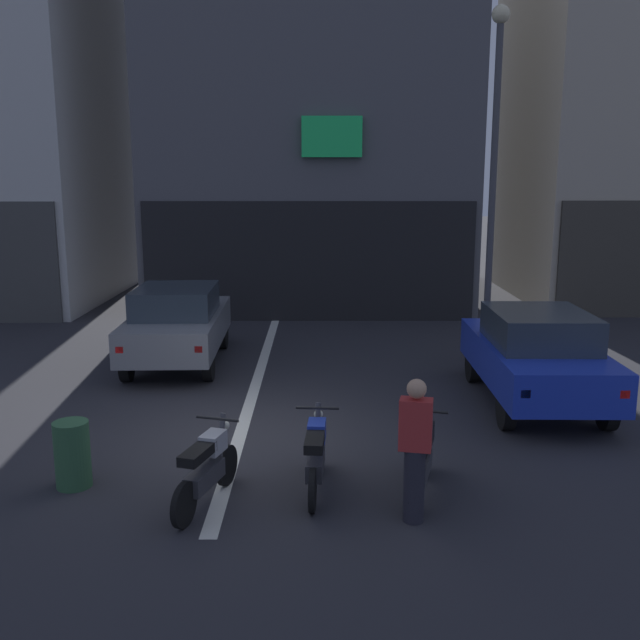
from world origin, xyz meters
TOP-DOWN VIEW (x-y plane):
  - ground_plane at (0.00, 0.00)m, footprint 120.00×120.00m
  - lane_centre_line at (0.00, 6.00)m, footprint 0.20×18.00m
  - car_grey_crossing_near at (-1.73, 4.29)m, footprint 1.87×4.15m
  - car_blue_parked_kerbside at (4.87, 1.65)m, footprint 1.82×4.12m
  - street_lamp at (4.75, 4.73)m, footprint 0.36×0.36m
  - motorcycle_silver_row_leftmost at (-0.13, -2.14)m, footprint 0.64×1.62m
  - motorcycle_blue_row_left_mid at (1.16, -1.75)m, footprint 0.55×1.67m
  - motorcycle_black_row_centre at (2.45, -1.85)m, footprint 0.62×1.63m
  - person_by_motorcycles at (2.27, -2.57)m, footprint 0.40×0.29m
  - trash_bin at (-1.89, -1.65)m, footprint 0.44×0.44m

SIDE VIEW (x-z plane):
  - ground_plane at x=0.00m, z-range 0.00..0.00m
  - lane_centre_line at x=0.00m, z-range 0.00..0.01m
  - trash_bin at x=-1.89m, z-range 0.00..0.85m
  - motorcycle_silver_row_leftmost at x=-0.13m, z-range -0.03..0.95m
  - motorcycle_blue_row_left_mid at x=1.16m, z-range -0.03..0.95m
  - motorcycle_black_row_centre at x=2.45m, z-range -0.03..0.95m
  - person_by_motorcycles at x=2.27m, z-range 0.02..1.69m
  - car_grey_crossing_near at x=-1.73m, z-range 0.07..1.71m
  - car_blue_parked_kerbside at x=4.87m, z-range 0.07..1.71m
  - street_lamp at x=4.75m, z-range 0.75..7.87m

